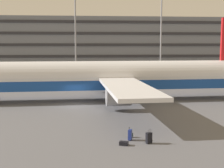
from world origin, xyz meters
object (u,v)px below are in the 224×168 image
(airliner, at_px, (110,77))
(suitcase_purple, at_px, (130,135))
(suitcase_silver, at_px, (149,138))
(suitcase_black, at_px, (124,143))
(backpack_orange, at_px, (131,135))

(airliner, distance_m, suitcase_purple, 18.18)
(suitcase_silver, xyz_separation_m, suitcase_black, (-1.89, -0.25, -0.30))
(suitcase_silver, bearing_deg, airliner, 94.30)
(suitcase_silver, relative_size, backpack_orange, 2.33)
(airliner, height_order, suitcase_silver, airliner)
(suitcase_silver, relative_size, suitcase_purple, 1.05)
(backpack_orange, bearing_deg, suitcase_black, -113.31)
(suitcase_silver, xyz_separation_m, backpack_orange, (-1.09, 1.62, -0.25))
(airliner, relative_size, suitcase_purple, 43.54)
(airliner, xyz_separation_m, backpack_orange, (0.33, -17.28, -2.87))
(suitcase_black, bearing_deg, backpack_orange, 66.69)
(airliner, distance_m, suitcase_silver, 19.13)
(airliner, xyz_separation_m, suitcase_black, (-0.47, -19.15, -2.93))
(suitcase_black, distance_m, suitcase_purple, 1.35)
(suitcase_silver, relative_size, suitcase_black, 1.46)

